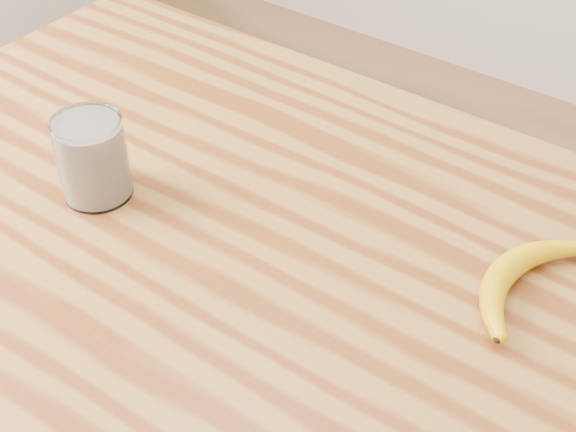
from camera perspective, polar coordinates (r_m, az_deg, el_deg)
The scene contains 3 objects.
table at distance 1.13m, azimuth -3.85°, elevation -4.94°, with size 1.20×0.80×0.90m.
smoothie_glass at distance 1.07m, azimuth -13.74°, elevation 4.00°, with size 0.09×0.09×0.12m.
banana at distance 0.98m, azimuth 15.13°, elevation -3.76°, with size 0.10×0.28×0.03m, color #D5A006, non-canonical shape.
Camera 1 is at (0.53, -0.59, 1.58)m, focal length 50.00 mm.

